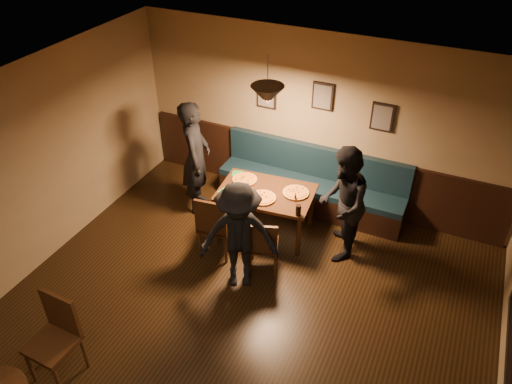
% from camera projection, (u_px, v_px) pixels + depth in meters
% --- Properties ---
extents(floor, '(7.00, 7.00, 0.00)m').
position_uv_depth(floor, '(216.00, 357.00, 5.77)').
color(floor, black).
rests_on(floor, ground).
extents(ceiling, '(7.00, 7.00, 0.00)m').
position_uv_depth(ceiling, '(200.00, 148.00, 4.16)').
color(ceiling, silver).
rests_on(ceiling, ground).
extents(wall_back, '(6.00, 0.00, 6.00)m').
position_uv_depth(wall_back, '(321.00, 123.00, 7.56)').
color(wall_back, '#8C704F').
rests_on(wall_back, ground).
extents(wainscot, '(5.88, 0.06, 1.00)m').
position_uv_depth(wainscot, '(316.00, 173.00, 8.06)').
color(wainscot, black).
rests_on(wainscot, ground).
extents(booth_bench, '(3.00, 0.60, 1.00)m').
position_uv_depth(booth_bench, '(311.00, 182.00, 7.86)').
color(booth_bench, '#0F232D').
rests_on(booth_bench, ground).
extents(picture_left, '(0.32, 0.04, 0.42)m').
position_uv_depth(picture_left, '(267.00, 95.00, 7.67)').
color(picture_left, black).
rests_on(picture_left, wall_back).
extents(picture_center, '(0.32, 0.04, 0.42)m').
position_uv_depth(picture_center, '(323.00, 96.00, 7.28)').
color(picture_center, black).
rests_on(picture_center, wall_back).
extents(picture_right, '(0.32, 0.04, 0.42)m').
position_uv_depth(picture_right, '(382.00, 117.00, 7.06)').
color(picture_right, black).
rests_on(picture_right, wall_back).
extents(pendant_lamp, '(0.44, 0.44, 0.25)m').
position_uv_depth(pendant_lamp, '(267.00, 95.00, 6.36)').
color(pendant_lamp, black).
rests_on(pendant_lamp, ceiling).
extents(dining_table, '(1.45, 1.01, 0.74)m').
position_uv_depth(dining_table, '(266.00, 211.00, 7.44)').
color(dining_table, black).
rests_on(dining_table, floor).
extents(chair_near_left, '(0.51, 0.51, 1.03)m').
position_uv_depth(chair_near_left, '(217.00, 224.00, 6.97)').
color(chair_near_left, black).
rests_on(chair_near_left, floor).
extents(chair_near_right, '(0.50, 0.50, 0.88)m').
position_uv_depth(chair_near_right, '(264.00, 243.00, 6.74)').
color(chair_near_right, '#321D0D').
rests_on(chair_near_right, floor).
extents(diner_left, '(0.67, 0.80, 1.85)m').
position_uv_depth(diner_left, '(196.00, 158.00, 7.63)').
color(diner_left, black).
rests_on(diner_left, floor).
extents(diner_right, '(0.82, 0.96, 1.72)m').
position_uv_depth(diner_right, '(342.00, 204.00, 6.77)').
color(diner_right, black).
rests_on(diner_right, floor).
extents(diner_front, '(1.17, 0.96, 1.58)m').
position_uv_depth(diner_front, '(239.00, 237.00, 6.31)').
color(diner_front, black).
rests_on(diner_front, floor).
extents(pizza_a, '(0.41, 0.41, 0.04)m').
position_uv_depth(pizza_a, '(245.00, 179.00, 7.45)').
color(pizza_a, '#BF7D24').
rests_on(pizza_a, dining_table).
extents(pizza_b, '(0.41, 0.41, 0.04)m').
position_uv_depth(pizza_b, '(263.00, 198.00, 7.06)').
color(pizza_b, orange).
rests_on(pizza_b, dining_table).
extents(pizza_c, '(0.43, 0.43, 0.04)m').
position_uv_depth(pizza_c, '(296.00, 193.00, 7.17)').
color(pizza_c, orange).
rests_on(pizza_c, dining_table).
extents(soda_glass, '(0.08, 0.08, 0.16)m').
position_uv_depth(soda_glass, '(298.00, 210.00, 6.72)').
color(soda_glass, black).
rests_on(soda_glass, dining_table).
extents(tabasco_bottle, '(0.03, 0.03, 0.12)m').
position_uv_depth(tabasco_bottle, '(295.00, 197.00, 7.00)').
color(tabasco_bottle, '#8A0504').
rests_on(tabasco_bottle, dining_table).
extents(napkin_a, '(0.20, 0.20, 0.01)m').
position_uv_depth(napkin_a, '(237.00, 173.00, 7.62)').
color(napkin_a, '#1F7630').
rests_on(napkin_a, dining_table).
extents(napkin_b, '(0.19, 0.19, 0.01)m').
position_uv_depth(napkin_b, '(225.00, 192.00, 7.22)').
color(napkin_b, '#228029').
rests_on(napkin_b, dining_table).
extents(cutlery_set, '(0.20, 0.03, 0.00)m').
position_uv_depth(cutlery_set, '(252.00, 204.00, 6.97)').
color(cutlery_set, silver).
rests_on(cutlery_set, dining_table).
extents(cafe_chair_far, '(0.49, 0.49, 1.06)m').
position_uv_depth(cafe_chair_far, '(51.00, 343.00, 5.29)').
color(cafe_chair_far, black).
rests_on(cafe_chair_far, floor).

